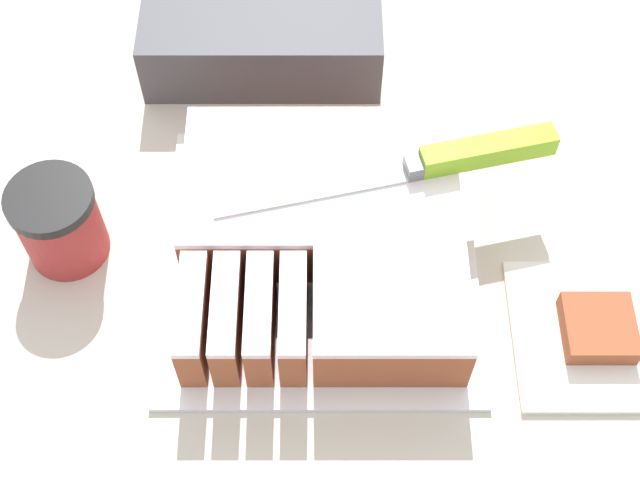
{
  "coord_description": "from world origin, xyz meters",
  "views": [
    {
      "loc": [
        0.0,
        -0.43,
        1.65
      ],
      "look_at": [
        0.0,
        -0.01,
        0.97
      ],
      "focal_mm": 50.0,
      "sensor_mm": 36.0,
      "label": 1
    }
  ],
  "objects_px": {
    "knife": "(458,157)",
    "coffee_cup": "(59,222)",
    "brownie": "(598,328)",
    "cake_board": "(320,260)",
    "cake": "(324,236)",
    "storage_box": "(263,26)"
  },
  "relations": [
    {
      "from": "cake",
      "to": "brownie",
      "type": "bearing_deg",
      "value": -18.62
    },
    {
      "from": "cake",
      "to": "knife",
      "type": "distance_m",
      "value": 0.14
    },
    {
      "from": "storage_box",
      "to": "knife",
      "type": "bearing_deg",
      "value": -48.48
    },
    {
      "from": "storage_box",
      "to": "brownie",
      "type": "bearing_deg",
      "value": -48.72
    },
    {
      "from": "cake",
      "to": "brownie",
      "type": "height_order",
      "value": "cake"
    },
    {
      "from": "cake_board",
      "to": "knife",
      "type": "distance_m",
      "value": 0.16
    },
    {
      "from": "knife",
      "to": "storage_box",
      "type": "xyz_separation_m",
      "value": [
        -0.18,
        0.21,
        -0.04
      ]
    },
    {
      "from": "cake_board",
      "to": "cake",
      "type": "height_order",
      "value": "cake"
    },
    {
      "from": "knife",
      "to": "coffee_cup",
      "type": "relative_size",
      "value": 3.65
    },
    {
      "from": "cake",
      "to": "knife",
      "type": "xyz_separation_m",
      "value": [
        0.12,
        0.06,
        0.04
      ]
    },
    {
      "from": "brownie",
      "to": "storage_box",
      "type": "relative_size",
      "value": 0.25
    },
    {
      "from": "storage_box",
      "to": "cake",
      "type": "bearing_deg",
      "value": -76.34
    },
    {
      "from": "cake_board",
      "to": "coffee_cup",
      "type": "bearing_deg",
      "value": 176.28
    },
    {
      "from": "cake",
      "to": "coffee_cup",
      "type": "xyz_separation_m",
      "value": [
        -0.24,
        0.01,
        0.01
      ]
    },
    {
      "from": "coffee_cup",
      "to": "storage_box",
      "type": "relative_size",
      "value": 0.35
    },
    {
      "from": "cake_board",
      "to": "brownie",
      "type": "height_order",
      "value": "brownie"
    },
    {
      "from": "coffee_cup",
      "to": "brownie",
      "type": "distance_m",
      "value": 0.49
    },
    {
      "from": "cake_board",
      "to": "storage_box",
      "type": "relative_size",
      "value": 1.2
    },
    {
      "from": "knife",
      "to": "coffee_cup",
      "type": "bearing_deg",
      "value": -5.83
    },
    {
      "from": "knife",
      "to": "brownie",
      "type": "height_order",
      "value": "knife"
    },
    {
      "from": "cake",
      "to": "cake_board",
      "type": "bearing_deg",
      "value": -133.33
    },
    {
      "from": "knife",
      "to": "brownie",
      "type": "bearing_deg",
      "value": 117.77
    }
  ]
}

